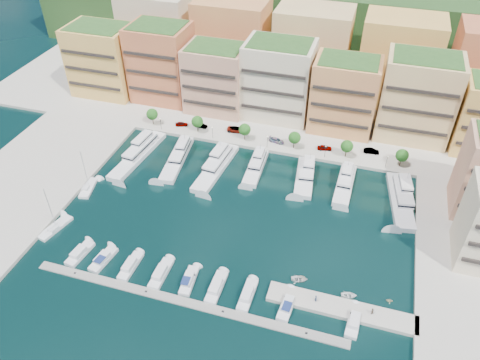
{
  "coord_description": "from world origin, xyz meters",
  "views": [
    {
      "loc": [
        27.03,
        -86.46,
        84.45
      ],
      "look_at": [
        -1.52,
        7.17,
        6.0
      ],
      "focal_mm": 35.0,
      "sensor_mm": 36.0,
      "label": 1
    }
  ],
  "objects_px": {
    "tree_0": "(152,114)",
    "car_3": "(276,140)",
    "yacht_2": "(217,165)",
    "yacht_1": "(178,157)",
    "cruiser_0": "(80,254)",
    "tree_1": "(197,122)",
    "lamppost_0": "(161,122)",
    "sailboat_0": "(55,228)",
    "tender_2": "(349,295)",
    "tree_5": "(402,155)",
    "lamppost_2": "(267,140)",
    "cruiser_9": "(354,322)",
    "tender_3": "(389,300)",
    "car_4": "(325,148)",
    "car_1": "(201,125)",
    "lamppost_4": "(387,160)",
    "yacht_4": "(305,175)",
    "cruiser_1": "(103,259)",
    "car_2": "(236,129)",
    "tree_4": "(347,146)",
    "yacht_6": "(401,197)",
    "cruiser_6": "(247,295)",
    "yacht_3": "(256,165)",
    "cruiser_7": "(287,305)",
    "tender_0": "(300,279)",
    "car_5": "(371,151)",
    "sailboat_1": "(88,188)",
    "lamppost_1": "(213,131)",
    "tree_2": "(245,129)",
    "yacht_0": "(139,152)",
    "yacht_5": "(345,182)",
    "car_0": "(182,124)",
    "lamppost_3": "(325,150)",
    "cruiser_4": "(189,281)",
    "person_0": "(316,298)",
    "cruiser_2": "(130,266)",
    "tree_3": "(295,138)"
  },
  "relations": [
    {
      "from": "tree_0",
      "to": "car_3",
      "type": "height_order",
      "value": "tree_0"
    },
    {
      "from": "yacht_2",
      "to": "yacht_1",
      "type": "bearing_deg",
      "value": 177.36
    },
    {
      "from": "cruiser_0",
      "to": "tree_1",
      "type": "bearing_deg",
      "value": 82.09
    },
    {
      "from": "lamppost_0",
      "to": "sailboat_0",
      "type": "height_order",
      "value": "sailboat_0"
    },
    {
      "from": "tree_0",
      "to": "tender_2",
      "type": "relative_size",
      "value": 1.59
    },
    {
      "from": "cruiser_0",
      "to": "tender_2",
      "type": "bearing_deg",
      "value": 5.98
    },
    {
      "from": "tree_5",
      "to": "lamppost_2",
      "type": "height_order",
      "value": "tree_5"
    },
    {
      "from": "cruiser_9",
      "to": "tender_3",
      "type": "bearing_deg",
      "value": 48.79
    },
    {
      "from": "car_4",
      "to": "car_1",
      "type": "bearing_deg",
      "value": 76.89
    },
    {
      "from": "tree_1",
      "to": "sailboat_0",
      "type": "bearing_deg",
      "value": -110.06
    },
    {
      "from": "lamppost_4",
      "to": "yacht_4",
      "type": "relative_size",
      "value": 0.23
    },
    {
      "from": "lamppost_0",
      "to": "tender_2",
      "type": "xyz_separation_m",
      "value": [
        67.26,
        -49.16,
        -3.46
      ]
    },
    {
      "from": "cruiser_1",
      "to": "car_2",
      "type": "distance_m",
      "value": 63.28
    },
    {
      "from": "tree_4",
      "to": "yacht_6",
      "type": "distance_m",
      "value": 22.88
    },
    {
      "from": "cruiser_6",
      "to": "yacht_3",
      "type": "bearing_deg",
      "value": 103.0
    },
    {
      "from": "lamppost_0",
      "to": "tree_1",
      "type": "bearing_deg",
      "value": 10.85
    },
    {
      "from": "cruiser_6",
      "to": "car_1",
      "type": "height_order",
      "value": "car_1"
    },
    {
      "from": "tree_5",
      "to": "cruiser_7",
      "type": "height_order",
      "value": "tree_5"
    },
    {
      "from": "tender_0",
      "to": "tree_0",
      "type": "bearing_deg",
      "value": 38.08
    },
    {
      "from": "yacht_6",
      "to": "car_5",
      "type": "xyz_separation_m",
      "value": [
        -9.47,
        19.19,
        0.56
      ]
    },
    {
      "from": "cruiser_7",
      "to": "tender_2",
      "type": "bearing_deg",
      "value": 28.15
    },
    {
      "from": "yacht_6",
      "to": "cruiser_0",
      "type": "bearing_deg",
      "value": -149.46
    },
    {
      "from": "yacht_2",
      "to": "sailboat_1",
      "type": "height_order",
      "value": "sailboat_1"
    },
    {
      "from": "tender_3",
      "to": "car_3",
      "type": "xyz_separation_m",
      "value": [
        -37.74,
        51.65,
        1.3
      ]
    },
    {
      "from": "tree_1",
      "to": "yacht_1",
      "type": "bearing_deg",
      "value": -92.71
    },
    {
      "from": "lamppost_1",
      "to": "tree_4",
      "type": "bearing_deg",
      "value": 3.13
    },
    {
      "from": "tree_2",
      "to": "car_2",
      "type": "distance_m",
      "value": 6.1
    },
    {
      "from": "tree_1",
      "to": "cruiser_0",
      "type": "bearing_deg",
      "value": -97.91
    },
    {
      "from": "lamppost_1",
      "to": "sailboat_0",
      "type": "relative_size",
      "value": 0.32
    },
    {
      "from": "tree_4",
      "to": "lamppost_0",
      "type": "xyz_separation_m",
      "value": [
        -60.0,
        -2.3,
        -0.92
      ]
    },
    {
      "from": "yacht_0",
      "to": "car_3",
      "type": "bearing_deg",
      "value": 24.8
    },
    {
      "from": "car_4",
      "to": "tree_2",
      "type": "bearing_deg",
      "value": 82.19
    },
    {
      "from": "yacht_1",
      "to": "yacht_5",
      "type": "bearing_deg",
      "value": 2.46
    },
    {
      "from": "yacht_0",
      "to": "car_2",
      "type": "relative_size",
      "value": 4.49
    },
    {
      "from": "car_0",
      "to": "car_5",
      "type": "relative_size",
      "value": 0.87
    },
    {
      "from": "tree_1",
      "to": "yacht_5",
      "type": "bearing_deg",
      "value": -14.59
    },
    {
      "from": "lamppost_3",
      "to": "cruiser_4",
      "type": "distance_m",
      "value": 60.06
    },
    {
      "from": "lamppost_4",
      "to": "yacht_1",
      "type": "relative_size",
      "value": 0.18
    },
    {
      "from": "car_3",
      "to": "car_4",
      "type": "bearing_deg",
      "value": -78.54
    },
    {
      "from": "tree_5",
      "to": "yacht_4",
      "type": "distance_m",
      "value": 29.14
    },
    {
      "from": "lamppost_2",
      "to": "person_0",
      "type": "bearing_deg",
      "value": -65.37
    },
    {
      "from": "lamppost_1",
      "to": "lamppost_4",
      "type": "relative_size",
      "value": 1.0
    },
    {
      "from": "lamppost_1",
      "to": "yacht_3",
      "type": "relative_size",
      "value": 0.24
    },
    {
      "from": "tender_0",
      "to": "car_0",
      "type": "distance_m",
      "value": 72.32
    },
    {
      "from": "tree_2",
      "to": "yacht_0",
      "type": "xyz_separation_m",
      "value": [
        -28.92,
        -16.63,
        -3.53
      ]
    },
    {
      "from": "cruiser_2",
      "to": "car_3",
      "type": "relative_size",
      "value": 1.78
    },
    {
      "from": "lamppost_2",
      "to": "person_0",
      "type": "relative_size",
      "value": 2.25
    },
    {
      "from": "yacht_1",
      "to": "sailboat_1",
      "type": "distance_m",
      "value": 27.82
    },
    {
      "from": "lamppost_4",
      "to": "cruiser_0",
      "type": "height_order",
      "value": "lamppost_4"
    },
    {
      "from": "tree_0",
      "to": "tree_3",
      "type": "distance_m",
      "value": 48.0
    }
  ]
}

